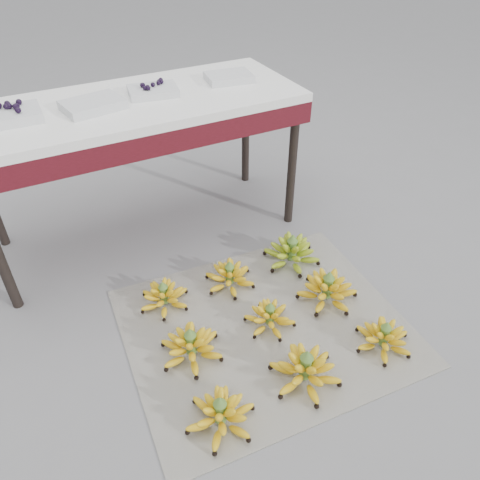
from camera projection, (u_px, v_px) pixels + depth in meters
name	position (u px, v px, depth m)	size (l,w,h in m)	color
ground	(240.00, 330.00, 2.16)	(60.00, 60.00, 0.00)	gray
newspaper_mat	(265.00, 327.00, 2.17)	(1.25, 1.05, 0.01)	silver
bunch_front_left	(220.00, 414.00, 1.75)	(0.31, 0.31, 0.16)	yellow
bunch_front_center	(305.00, 370.00, 1.90)	(0.33, 0.33, 0.18)	yellow
bunch_front_right	(384.00, 338.00, 2.05)	(0.31, 0.31, 0.15)	yellow
bunch_mid_left	(191.00, 346.00, 2.00)	(0.30, 0.30, 0.17)	yellow
bunch_mid_center	(270.00, 317.00, 2.15)	(0.25, 0.25, 0.14)	yellow
bunch_mid_right	(327.00, 290.00, 2.28)	(0.33, 0.33, 0.18)	yellow
bunch_back_left	(164.00, 297.00, 2.25)	(0.32, 0.32, 0.15)	yellow
bunch_back_center	(230.00, 277.00, 2.36)	(0.27, 0.27, 0.15)	yellow
bunch_back_right	(292.00, 252.00, 2.50)	(0.35, 0.35, 0.18)	#72A821
vendor_table	(135.00, 118.00, 2.33)	(1.67, 0.67, 0.80)	black
tray_far_left	(8.00, 115.00, 2.06)	(0.28, 0.20, 0.07)	silver
tray_left	(93.00, 105.00, 2.17)	(0.30, 0.24, 0.04)	silver
tray_right	(153.00, 90.00, 2.32)	(0.26, 0.21, 0.06)	silver
tray_far_right	(229.00, 77.00, 2.48)	(0.26, 0.20, 0.04)	silver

